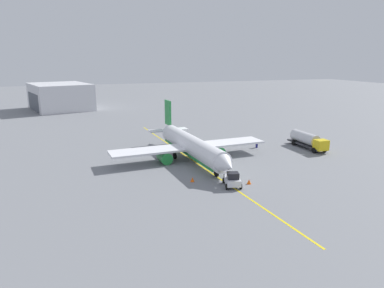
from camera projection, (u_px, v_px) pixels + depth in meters
The scene contains 9 objects.
ground_plane at pixel (192, 160), 63.84m from camera, with size 400.00×400.00×0.00m, color slate.
airplane at pixel (191, 146), 63.70m from camera, with size 31.11×29.48×9.45m.
fuel_tanker at pixel (308, 140), 71.83m from camera, with size 10.57×2.90×3.15m.
pushback_tug at pixel (232, 180), 50.54m from camera, with size 3.99×3.09×2.20m.
refueling_worker at pixel (257, 144), 72.51m from camera, with size 0.58×0.45×1.71m.
safety_cone_nose at pixel (249, 182), 51.60m from camera, with size 0.65×0.65×0.72m, color #F2590F.
safety_cone_wingtip at pixel (192, 179), 52.57m from camera, with size 0.62×0.62×0.69m, color #F2590F.
distant_hangar at pixel (60, 97), 126.09m from camera, with size 27.35×23.59×9.22m.
taxi_line_marking at pixel (192, 160), 63.84m from camera, with size 66.77×0.30×0.01m, color yellow.
Camera 1 is at (57.84, -20.29, 18.08)m, focal length 32.76 mm.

